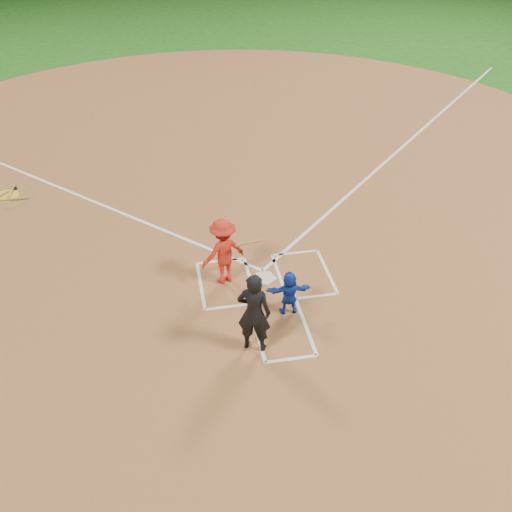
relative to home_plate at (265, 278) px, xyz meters
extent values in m
plane|color=#1B5415|center=(0.00, 0.00, -0.02)|extent=(120.00, 120.00, 0.00)
cylinder|color=brown|center=(0.00, 6.00, -0.01)|extent=(28.00, 28.00, 0.01)
cylinder|color=silver|center=(0.00, 0.00, 0.00)|extent=(0.60, 0.60, 0.02)
cylinder|color=brown|center=(-7.00, 5.46, 0.00)|extent=(1.70, 1.70, 0.01)
cylinder|color=gold|center=(-7.00, 5.46, 0.00)|extent=(0.80, 0.80, 0.00)
cylinder|color=#AA7F3E|center=(-6.85, 5.71, 0.03)|extent=(0.13, 0.84, 0.06)
cylinder|color=#9D6439|center=(-6.70, 5.16, 0.03)|extent=(0.84, 0.08, 0.06)
torus|color=black|center=(-6.80, 5.86, 0.03)|extent=(0.19, 0.19, 0.05)
imported|color=#1535AC|center=(0.29, -1.32, 0.54)|extent=(1.03, 0.37, 1.09)
imported|color=black|center=(-0.70, -2.31, 0.95)|extent=(0.82, 0.69, 1.91)
cube|color=white|center=(-0.98, 0.92, -0.01)|extent=(1.22, 0.08, 0.01)
cube|color=white|center=(-0.98, -0.92, -0.01)|extent=(1.22, 0.08, 0.01)
cube|color=white|center=(-0.37, 0.00, -0.01)|extent=(0.08, 1.83, 0.01)
cube|color=white|center=(-1.59, 0.00, -0.01)|extent=(0.08, 1.83, 0.01)
cube|color=white|center=(0.98, 0.92, -0.01)|extent=(1.22, 0.08, 0.01)
cube|color=white|center=(0.98, -0.92, -0.01)|extent=(1.22, 0.08, 0.01)
cube|color=white|center=(0.37, 0.00, -0.01)|extent=(0.08, 1.83, 0.01)
cube|color=white|center=(1.59, 0.00, -0.01)|extent=(0.08, 1.83, 0.01)
cube|color=white|center=(-0.55, -1.70, -0.01)|extent=(0.08, 2.20, 0.01)
cube|color=white|center=(0.55, -1.70, -0.01)|extent=(0.08, 2.20, 0.01)
cube|color=white|center=(0.00, -2.80, -0.01)|extent=(1.10, 0.08, 0.01)
cube|color=white|center=(7.07, 7.37, -0.01)|extent=(14.21, 14.21, 0.01)
cube|color=white|center=(-7.07, 7.37, -0.01)|extent=(14.21, 14.21, 0.01)
imported|color=red|center=(-1.00, 0.10, 0.85)|extent=(1.26, 0.98, 1.72)
cylinder|color=olive|center=(-0.40, -0.05, 1.13)|extent=(0.75, 0.49, 0.28)
camera|label=1|loc=(-2.25, -10.92, 8.59)|focal=40.00mm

